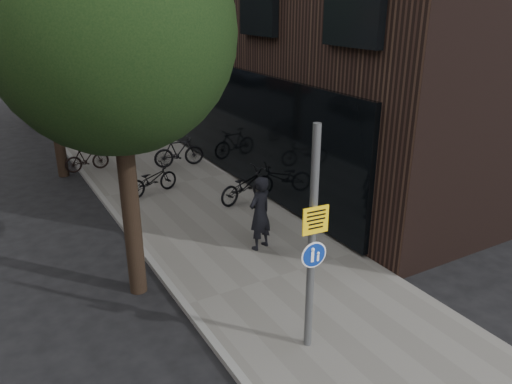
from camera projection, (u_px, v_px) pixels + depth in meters
ground at (375, 376)px, 8.27m from camera, size 120.00×120.00×0.00m
sidewalk at (171, 186)px, 16.43m from camera, size 4.50×60.00×0.12m
curb_edge at (102, 199)px, 15.38m from camera, size 0.15×60.00×0.13m
street_tree_near at (116, 42)px, 8.98m from camera, size 4.40×4.40×7.50m
street_tree_mid at (43, 22)px, 15.83m from camera, size 5.00×5.00×7.80m
street_tree_far at (13, 14)px, 23.09m from camera, size 5.00×5.00×7.80m
signpost at (312, 242)px, 8.12m from camera, size 0.46×0.13×4.00m
pedestrian at (260, 213)px, 11.92m from camera, size 0.78×0.63×1.85m
parked_bike_facade_near at (245, 185)px, 14.90m from camera, size 2.00×1.09×1.00m
parked_bike_facade_far at (179, 152)px, 17.97m from camera, size 1.87×0.75×1.10m
parked_bike_curb_near at (152, 180)px, 15.46m from camera, size 1.86×1.05×0.93m
parked_bike_curb_far at (87, 158)px, 17.53m from camera, size 1.54×0.47×0.92m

